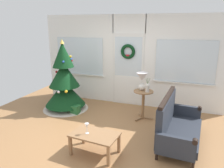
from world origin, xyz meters
The scene contains 10 objects.
ground_plane centered at (0.00, 0.00, 0.00)m, with size 6.76×6.76×0.00m, color #996B42.
back_wall_with_door centered at (0.00, 2.08, 1.28)m, with size 5.20×0.19×2.55m.
christmas_tree centered at (-1.52, 1.09, 0.70)m, with size 1.25×1.25×1.91m.
settee_sofa centered at (1.48, 0.28, 0.38)m, with size 0.82×1.65×0.96m.
side_table centered at (0.65, 1.16, 0.51)m, with size 0.50×0.48×0.72m.
table_lamp centered at (0.59, 1.20, 1.01)m, with size 0.28×0.28×0.44m.
flower_vase centered at (0.75, 1.10, 0.84)m, with size 0.11×0.10×0.35m.
coffee_table centered at (0.15, -0.64, 0.34)m, with size 0.88×0.59×0.39m.
wine_glass centered at (0.01, -0.67, 0.54)m, with size 0.08×0.08×0.20m.
gift_box centered at (-1.10, 0.87, 0.11)m, with size 0.22×0.20×0.22m, color #266633.
Camera 1 is at (1.62, -3.81, 2.29)m, focal length 34.71 mm.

